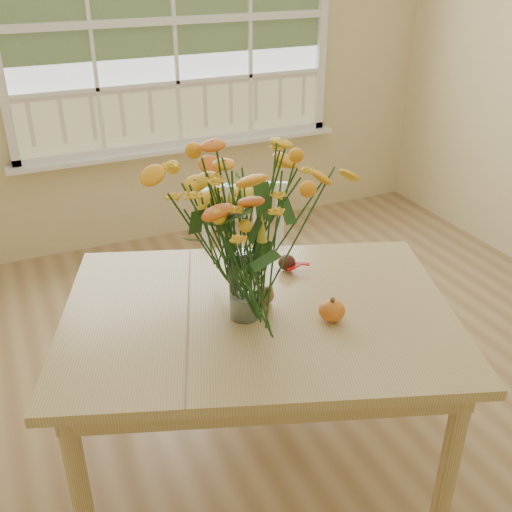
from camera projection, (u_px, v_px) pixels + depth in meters
name	position (u px, v px, depth m)	size (l,w,h in m)	color
floor	(331.00, 414.00, 2.89)	(4.00, 4.50, 0.01)	#957248
wall_back	(174.00, 51.00, 4.07)	(4.00, 0.02, 2.70)	beige
window	(174.00, 24.00, 3.96)	(2.42, 0.12, 1.74)	silver
dining_table	(258.00, 330.00, 2.30)	(1.73, 1.47, 0.78)	tan
windsor_chair	(248.00, 271.00, 3.04)	(0.50, 0.49, 0.94)	white
flower_vase	(244.00, 223.00, 2.05)	(0.53, 0.53, 0.63)	white
pumpkin	(332.00, 311.00, 2.18)	(0.10, 0.10, 0.08)	orange
turkey_figurine	(262.00, 295.00, 2.26)	(0.11, 0.11, 0.11)	#CCB78C
dark_gourd	(287.00, 263.00, 2.51)	(0.13, 0.09, 0.07)	#38160F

